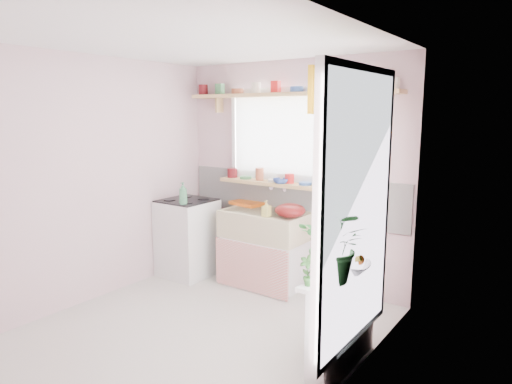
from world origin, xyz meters
The scene contains 19 objects.
room centered at (0.66, 0.86, 1.37)m, with size 3.20×3.20×3.20m.
sink_unit centered at (-0.15, 1.29, 0.43)m, with size 0.95×0.65×1.11m.
cooker centered at (-1.10, 1.05, 0.46)m, with size 0.58×0.58×0.93m.
radiator_ledge centered at (1.30, 0.20, 0.40)m, with size 0.22×0.95×0.78m.
windowsill centered at (-0.15, 1.48, 1.14)m, with size 1.40×0.22×0.04m, color tan.
pine_shelf centered at (0.00, 1.47, 2.12)m, with size 2.52×0.24×0.04m, color tan.
shelf_crockery centered at (-0.02, 1.47, 2.19)m, with size 2.47×0.11×0.12m.
sill_crockery centered at (-0.17, 1.48, 1.22)m, with size 1.35×0.11×0.12m.
dish_tray centered at (-0.53, 1.50, 0.87)m, with size 0.39×0.29×0.04m, color #DA5E13.
colander centered at (0.22, 1.21, 0.92)m, with size 0.32×0.32×0.15m, color #601011.
jade_plant centered at (1.33, -0.03, 1.04)m, with size 0.47×0.41×0.53m, color #2A692C.
fruit_bowl centered at (1.33, 0.22, 0.81)m, with size 0.31×0.31×0.08m, color white.
herb_pot centered at (1.21, -0.20, 0.88)m, with size 0.11×0.08×0.21m, color #2D5F26.
soap_bottle_sink centered at (0.00, 1.10, 0.94)m, with size 0.08×0.08×0.17m, color #CDBF5B.
sill_cup centered at (-0.09, 1.54, 1.21)m, with size 0.11×0.11×0.09m, color beige.
sill_bowl centered at (-0.03, 1.42, 1.19)m, with size 0.17×0.17×0.05m, color #314DA0.
shelf_vase centered at (0.80, 1.41, 2.21)m, with size 0.13×0.13×0.13m, color #B36E37.
cooker_bottle centered at (-0.94, 0.83, 1.04)m, with size 0.10×0.10×0.25m, color #44885D.
fruit centered at (1.34, 0.22, 0.87)m, with size 0.20×0.14×0.10m.
Camera 1 is at (2.62, -2.79, 1.93)m, focal length 32.00 mm.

